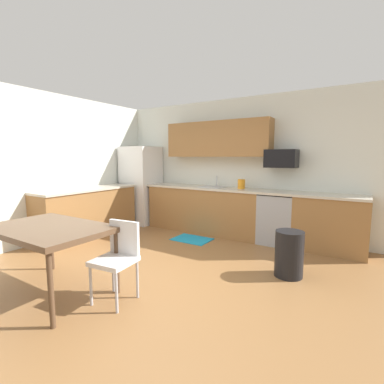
{
  "coord_description": "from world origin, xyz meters",
  "views": [
    {
      "loc": [
        2.3,
        -2.66,
        1.55
      ],
      "look_at": [
        0.0,
        1.0,
        1.0
      ],
      "focal_mm": 26.08,
      "sensor_mm": 36.0,
      "label": 1
    }
  ],
  "objects_px": {
    "oven_range": "(278,218)",
    "kettle": "(241,184)",
    "chair_near_table": "(118,254)",
    "refrigerator": "(141,185)",
    "microwave": "(281,159)",
    "trash_bin": "(289,254)",
    "dining_table": "(49,232)"
  },
  "relations": [
    {
      "from": "chair_near_table",
      "to": "oven_range",
      "type": "bearing_deg",
      "value": 72.69
    },
    {
      "from": "oven_range",
      "to": "microwave",
      "type": "xyz_separation_m",
      "value": [
        -0.0,
        0.1,
        1.06
      ]
    },
    {
      "from": "trash_bin",
      "to": "refrigerator",
      "type": "bearing_deg",
      "value": 161.06
    },
    {
      "from": "refrigerator",
      "to": "kettle",
      "type": "relative_size",
      "value": 8.89
    },
    {
      "from": "chair_near_table",
      "to": "trash_bin",
      "type": "xyz_separation_m",
      "value": [
        1.43,
        1.58,
        -0.2
      ]
    },
    {
      "from": "dining_table",
      "to": "chair_near_table",
      "type": "height_order",
      "value": "chair_near_table"
    },
    {
      "from": "dining_table",
      "to": "chair_near_table",
      "type": "relative_size",
      "value": 1.65
    },
    {
      "from": "refrigerator",
      "to": "microwave",
      "type": "xyz_separation_m",
      "value": [
        3.18,
        0.18,
        0.63
      ]
    },
    {
      "from": "microwave",
      "to": "kettle",
      "type": "height_order",
      "value": "microwave"
    },
    {
      "from": "oven_range",
      "to": "refrigerator",
      "type": "bearing_deg",
      "value": -178.56
    },
    {
      "from": "microwave",
      "to": "trash_bin",
      "type": "xyz_separation_m",
      "value": [
        0.52,
        -1.45,
        -1.22
      ]
    },
    {
      "from": "dining_table",
      "to": "refrigerator",
      "type": "bearing_deg",
      "value": 115.54
    },
    {
      "from": "refrigerator",
      "to": "trash_bin",
      "type": "height_order",
      "value": "refrigerator"
    },
    {
      "from": "microwave",
      "to": "chair_near_table",
      "type": "distance_m",
      "value": 3.32
    },
    {
      "from": "oven_range",
      "to": "trash_bin",
      "type": "xyz_separation_m",
      "value": [
        0.52,
        -1.35,
        -0.16
      ]
    },
    {
      "from": "microwave",
      "to": "dining_table",
      "type": "relative_size",
      "value": 0.39
    },
    {
      "from": "oven_range",
      "to": "kettle",
      "type": "distance_m",
      "value": 0.92
    },
    {
      "from": "microwave",
      "to": "dining_table",
      "type": "distance_m",
      "value": 3.82
    },
    {
      "from": "oven_range",
      "to": "dining_table",
      "type": "distance_m",
      "value": 3.66
    },
    {
      "from": "oven_range",
      "to": "trash_bin",
      "type": "distance_m",
      "value": 1.45
    },
    {
      "from": "microwave",
      "to": "trash_bin",
      "type": "distance_m",
      "value": 1.96
    },
    {
      "from": "dining_table",
      "to": "kettle",
      "type": "height_order",
      "value": "kettle"
    },
    {
      "from": "refrigerator",
      "to": "oven_range",
      "type": "distance_m",
      "value": 3.21
    },
    {
      "from": "oven_range",
      "to": "microwave",
      "type": "relative_size",
      "value": 1.69
    },
    {
      "from": "microwave",
      "to": "dining_table",
      "type": "height_order",
      "value": "microwave"
    },
    {
      "from": "chair_near_table",
      "to": "kettle",
      "type": "xyz_separation_m",
      "value": [
        0.19,
        2.98,
        0.52
      ]
    },
    {
      "from": "oven_range",
      "to": "trash_bin",
      "type": "bearing_deg",
      "value": -68.95
    },
    {
      "from": "chair_near_table",
      "to": "trash_bin",
      "type": "relative_size",
      "value": 1.42
    },
    {
      "from": "oven_range",
      "to": "dining_table",
      "type": "relative_size",
      "value": 0.65
    },
    {
      "from": "chair_near_table",
      "to": "kettle",
      "type": "distance_m",
      "value": 3.03
    },
    {
      "from": "microwave",
      "to": "chair_near_table",
      "type": "relative_size",
      "value": 0.64
    },
    {
      "from": "chair_near_table",
      "to": "kettle",
      "type": "bearing_deg",
      "value": 86.37
    }
  ]
}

